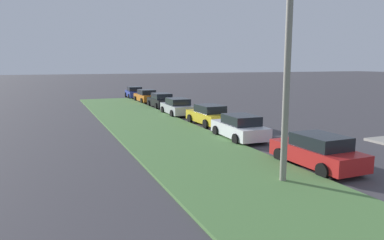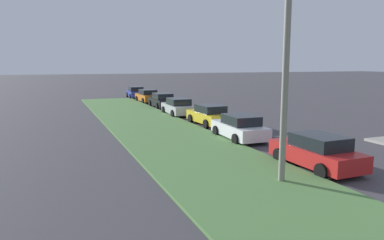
{
  "view_description": "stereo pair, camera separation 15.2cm",
  "coord_description": "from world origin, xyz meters",
  "px_view_note": "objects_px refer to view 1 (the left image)",
  "views": [
    {
      "loc": [
        -5.44,
        14.13,
        4.46
      ],
      "look_at": [
        14.46,
        6.11,
        1.08
      ],
      "focal_mm": 33.88,
      "sensor_mm": 36.0,
      "label": 1
    },
    {
      "loc": [
        -5.49,
        13.99,
        4.46
      ],
      "look_at": [
        14.46,
        6.11,
        1.08
      ],
      "focal_mm": 33.88,
      "sensor_mm": 36.0,
      "label": 2
    }
  ],
  "objects_px": {
    "parked_car_red": "(317,151)",
    "parked_car_yellow": "(209,115)",
    "parked_car_blue": "(134,92)",
    "parked_car_white": "(240,127)",
    "parked_car_black": "(161,101)",
    "streetlight": "(294,65)",
    "parked_car_silver": "(177,107)",
    "parked_car_orange": "(146,96)"
  },
  "relations": [
    {
      "from": "parked_car_white",
      "to": "parked_car_yellow",
      "type": "xyz_separation_m",
      "value": [
        5.35,
        -0.47,
        0.0
      ]
    },
    {
      "from": "parked_car_yellow",
      "to": "parked_car_white",
      "type": "bearing_deg",
      "value": 172.91
    },
    {
      "from": "parked_car_white",
      "to": "parked_car_yellow",
      "type": "bearing_deg",
      "value": -3.22
    },
    {
      "from": "streetlight",
      "to": "parked_car_silver",
      "type": "bearing_deg",
      "value": -6.39
    },
    {
      "from": "parked_car_red",
      "to": "parked_car_black",
      "type": "height_order",
      "value": "same"
    },
    {
      "from": "parked_car_orange",
      "to": "parked_car_silver",
      "type": "bearing_deg",
      "value": 177.18
    },
    {
      "from": "parked_car_red",
      "to": "parked_car_yellow",
      "type": "height_order",
      "value": "same"
    },
    {
      "from": "parked_car_white",
      "to": "parked_car_silver",
      "type": "xyz_separation_m",
      "value": [
        10.93,
        -0.0,
        0.0
      ]
    },
    {
      "from": "parked_car_silver",
      "to": "parked_car_orange",
      "type": "bearing_deg",
      "value": 0.02
    },
    {
      "from": "parked_car_silver",
      "to": "parked_car_yellow",
      "type": "bearing_deg",
      "value": -174.3
    },
    {
      "from": "parked_car_red",
      "to": "parked_car_yellow",
      "type": "relative_size",
      "value": 1.0
    },
    {
      "from": "parked_car_silver",
      "to": "parked_car_black",
      "type": "bearing_deg",
      "value": -2.01
    },
    {
      "from": "parked_car_red",
      "to": "parked_car_black",
      "type": "relative_size",
      "value": 1.01
    },
    {
      "from": "parked_car_orange",
      "to": "parked_car_white",
      "type": "bearing_deg",
      "value": 177.64
    },
    {
      "from": "parked_car_white",
      "to": "parked_car_black",
      "type": "xyz_separation_m",
      "value": [
        16.59,
        -0.3,
        0.0
      ]
    },
    {
      "from": "parked_car_white",
      "to": "parked_car_black",
      "type": "height_order",
      "value": "same"
    },
    {
      "from": "parked_car_white",
      "to": "parked_car_blue",
      "type": "bearing_deg",
      "value": 1.55
    },
    {
      "from": "parked_car_yellow",
      "to": "parked_car_silver",
      "type": "height_order",
      "value": "same"
    },
    {
      "from": "parked_car_silver",
      "to": "parked_car_orange",
      "type": "xyz_separation_m",
      "value": [
        11.11,
        -0.18,
        0.0
      ]
    },
    {
      "from": "parked_car_white",
      "to": "parked_car_blue",
      "type": "xyz_separation_m",
      "value": [
        27.71,
        -0.11,
        0.0
      ]
    },
    {
      "from": "parked_car_white",
      "to": "streetlight",
      "type": "xyz_separation_m",
      "value": [
        -7.49,
        2.06,
        3.67
      ]
    },
    {
      "from": "parked_car_orange",
      "to": "parked_car_black",
      "type": "bearing_deg",
      "value": 179.3
    },
    {
      "from": "parked_car_yellow",
      "to": "streetlight",
      "type": "bearing_deg",
      "value": 166.76
    },
    {
      "from": "parked_car_white",
      "to": "parked_car_orange",
      "type": "distance_m",
      "value": 22.04
    },
    {
      "from": "parked_car_silver",
      "to": "streetlight",
      "type": "distance_m",
      "value": 18.89
    },
    {
      "from": "parked_car_white",
      "to": "parked_car_silver",
      "type": "bearing_deg",
      "value": 1.75
    },
    {
      "from": "parked_car_red",
      "to": "parked_car_yellow",
      "type": "distance_m",
      "value": 11.75
    },
    {
      "from": "streetlight",
      "to": "parked_car_orange",
      "type": "bearing_deg",
      "value": -4.34
    },
    {
      "from": "parked_car_silver",
      "to": "streetlight",
      "type": "height_order",
      "value": "streetlight"
    },
    {
      "from": "parked_car_yellow",
      "to": "streetlight",
      "type": "distance_m",
      "value": 13.58
    },
    {
      "from": "parked_car_yellow",
      "to": "parked_car_blue",
      "type": "xyz_separation_m",
      "value": [
        22.37,
        0.36,
        0.0
      ]
    },
    {
      "from": "parked_car_red",
      "to": "streetlight",
      "type": "relative_size",
      "value": 0.58
    },
    {
      "from": "parked_car_blue",
      "to": "parked_car_red",
      "type": "bearing_deg",
      "value": -176.43
    },
    {
      "from": "parked_car_white",
      "to": "parked_car_orange",
      "type": "bearing_deg",
      "value": 1.3
    },
    {
      "from": "parked_car_blue",
      "to": "streetlight",
      "type": "relative_size",
      "value": 0.59
    },
    {
      "from": "parked_car_red",
      "to": "parked_car_blue",
      "type": "xyz_separation_m",
      "value": [
        34.12,
        0.08,
        0.0
      ]
    },
    {
      "from": "parked_car_blue",
      "to": "streetlight",
      "type": "height_order",
      "value": "streetlight"
    },
    {
      "from": "parked_car_white",
      "to": "streetlight",
      "type": "relative_size",
      "value": 0.58
    },
    {
      "from": "parked_car_blue",
      "to": "parked_car_silver",
      "type": "bearing_deg",
      "value": -176.92
    },
    {
      "from": "parked_car_blue",
      "to": "parked_car_white",
      "type": "bearing_deg",
      "value": -176.79
    },
    {
      "from": "parked_car_yellow",
      "to": "parked_car_black",
      "type": "xyz_separation_m",
      "value": [
        11.25,
        0.17,
        0.0
      ]
    },
    {
      "from": "parked_car_black",
      "to": "parked_car_orange",
      "type": "height_order",
      "value": "same"
    }
  ]
}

